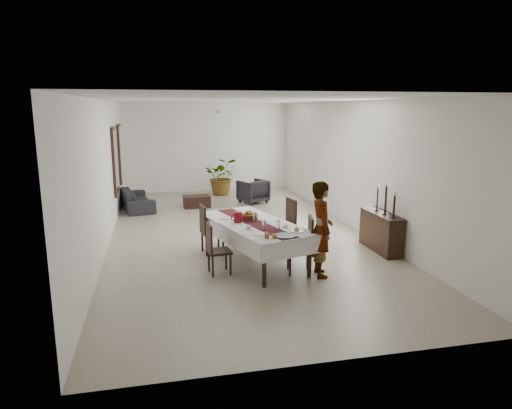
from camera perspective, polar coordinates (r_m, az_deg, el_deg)
name	(u,v)px	position (r m, az deg, el deg)	size (l,w,h in m)	color
floor	(237,233)	(11.29, -2.40, -3.55)	(6.00, 12.00, 0.00)	#AFA68B
ceiling	(236,100)	(10.88, -2.55, 12.91)	(6.00, 12.00, 0.02)	silver
wall_back	(208,147)	(16.88, -6.08, 7.10)	(6.00, 0.02, 3.20)	white
wall_front	(329,236)	(5.28, 9.09, -3.85)	(6.00, 0.02, 3.20)	white
wall_left	(106,172)	(10.86, -18.28, 3.85)	(0.02, 12.00, 3.20)	white
wall_right	(353,165)	(11.87, 11.99, 4.84)	(0.02, 12.00, 3.20)	white
dining_table_top	(254,224)	(8.97, -0.28, -2.50)	(1.07, 2.58, 0.05)	black
table_leg_fl	(264,266)	(7.85, 1.04, -7.73)	(0.08, 0.08, 0.75)	black
table_leg_fr	(309,258)	(8.34, 6.69, -6.61)	(0.08, 0.08, 0.75)	black
table_leg_bl	(207,233)	(9.94, -6.09, -3.52)	(0.08, 0.08, 0.75)	black
table_leg_br	(246,227)	(10.34, -1.26, -2.86)	(0.08, 0.08, 0.75)	black
tablecloth_top	(254,223)	(8.97, -0.28, -2.30)	(1.27, 2.77, 0.01)	silver
tablecloth_drape_left	(225,235)	(8.73, -3.89, -3.79)	(0.01, 2.77, 0.32)	white
tablecloth_drape_right	(281,226)	(9.32, 3.11, -2.76)	(0.01, 2.77, 0.32)	white
tablecloth_drape_near	(293,249)	(7.88, 4.60, -5.57)	(1.27, 0.01, 0.32)	white
tablecloth_drape_far	(224,216)	(10.20, -4.03, -1.47)	(1.27, 0.01, 0.32)	white
table_runner	(254,222)	(8.96, -0.28, -2.25)	(0.38, 2.68, 0.00)	#531719
red_pitcher	(238,217)	(8.96, -2.28, -1.58)	(0.16, 0.16, 0.21)	maroon
pitcher_handle	(234,218)	(8.92, -2.80, -1.65)	(0.13, 0.13, 0.02)	maroon
wine_glass_near	(278,225)	(8.42, 2.79, -2.58)	(0.08, 0.08, 0.18)	white
wine_glass_mid	(264,225)	(8.39, 1.03, -2.62)	(0.08, 0.08, 0.18)	silver
wine_glass_far	(255,217)	(9.01, -0.14, -1.59)	(0.08, 0.08, 0.18)	silver
teacup_right	(285,226)	(8.58, 3.69, -2.72)	(0.10, 0.10, 0.06)	white
saucer_right	(285,227)	(8.59, 3.69, -2.89)	(0.16, 0.16, 0.01)	silver
teacup_left	(248,227)	(8.49, -0.96, -2.86)	(0.10, 0.10, 0.06)	silver
saucer_left	(248,229)	(8.50, -0.96, -3.03)	(0.16, 0.16, 0.01)	silver
plate_near_right	(296,231)	(8.35, 5.07, -3.34)	(0.26, 0.26, 0.02)	white
bread_near_right	(296,230)	(8.34, 5.08, -3.14)	(0.10, 0.10, 0.10)	tan
plate_near_left	(260,234)	(8.13, 0.48, -3.71)	(0.26, 0.26, 0.02)	white
plate_far_left	(225,218)	(9.32, -3.88, -1.68)	(0.26, 0.26, 0.02)	white
serving_tray	(285,236)	(8.03, 3.62, -3.92)	(0.39, 0.39, 0.02)	#424146
jam_jar_a	(274,236)	(7.87, 2.30, -4.01)	(0.07, 0.07, 0.08)	#885713
jam_jar_b	(267,236)	(7.87, 1.39, -4.00)	(0.07, 0.07, 0.08)	brown
jam_jar_c	(267,234)	(7.99, 1.33, -3.76)	(0.07, 0.07, 0.08)	brown
fruit_basket	(250,217)	(9.21, -0.79, -1.54)	(0.32, 0.32, 0.11)	brown
fruit_red	(251,212)	(9.22, -0.68, -1.00)	(0.10, 0.10, 0.10)	#A01B10
fruit_green	(247,213)	(9.20, -1.12, -1.04)	(0.09, 0.09, 0.09)	#547F26
fruit_yellow	(251,213)	(9.14, -0.63, -1.12)	(0.09, 0.09, 0.09)	gold
chair_right_near_seat	(299,248)	(8.53, 5.43, -5.46)	(0.45, 0.45, 0.05)	black
chair_right_near_leg_fl	(310,264)	(8.46, 6.81, -7.44)	(0.05, 0.05, 0.45)	black
chair_right_near_leg_fr	(307,258)	(8.81, 6.46, -6.63)	(0.05, 0.05, 0.45)	black
chair_right_near_leg_bl	(290,265)	(8.41, 4.28, -7.49)	(0.05, 0.05, 0.45)	black
chair_right_near_leg_br	(288,258)	(8.76, 4.03, -6.68)	(0.05, 0.05, 0.45)	black
chair_right_near_back	(311,232)	(8.47, 6.86, -3.44)	(0.45, 0.04, 0.58)	black
chair_right_far_seat	(282,227)	(9.97, 3.33, -2.80)	(0.46, 0.46, 0.05)	black
chair_right_far_leg_fl	(294,239)	(9.96, 4.77, -4.36)	(0.05, 0.05, 0.46)	black
chair_right_far_leg_fr	(286,235)	(10.28, 3.79, -3.82)	(0.05, 0.05, 0.46)	black
chair_right_far_leg_bl	(278,241)	(9.79, 2.80, -4.61)	(0.05, 0.05, 0.46)	black
chair_right_far_leg_br	(271,237)	(10.12, 1.88, -4.05)	(0.05, 0.05, 0.46)	black
chair_right_far_back	(291,212)	(9.99, 4.43, -0.93)	(0.46, 0.04, 0.59)	black
chair_left_near_seat	(219,251)	(8.49, -4.60, -5.87)	(0.41, 0.41, 0.05)	black
chair_left_near_leg_fl	(209,261)	(8.68, -5.91, -7.05)	(0.04, 0.04, 0.40)	black
chair_left_near_leg_fr	(213,267)	(8.38, -5.42, -7.77)	(0.04, 0.04, 0.40)	black
chair_left_near_leg_bl	(226,259)	(8.76, -3.76, -6.85)	(0.04, 0.04, 0.40)	black
chair_left_near_leg_br	(231,265)	(8.45, -3.20, -7.55)	(0.04, 0.04, 0.40)	black
chair_left_near_back	(209,238)	(8.37, -5.87, -4.17)	(0.41, 0.04, 0.52)	black
chair_left_far_seat	(212,232)	(9.68, -5.47, -3.43)	(0.44, 0.44, 0.05)	black
chair_left_far_leg_fl	(202,242)	(9.87, -6.73, -4.62)	(0.04, 0.04, 0.44)	black
chair_left_far_leg_fr	(206,246)	(9.53, -6.21, -5.21)	(0.04, 0.04, 0.44)	black
chair_left_far_leg_bl	(218,240)	(9.96, -4.71, -4.43)	(0.04, 0.04, 0.44)	black
chair_left_far_leg_br	(223,244)	(9.62, -4.12, -5.00)	(0.04, 0.04, 0.44)	black
chair_left_far_back	(203,219)	(9.55, -6.67, -1.80)	(0.44, 0.04, 0.56)	black
woman	(321,229)	(8.33, 8.15, -3.08)	(0.64, 0.42, 1.75)	gray
sideboard_body	(381,232)	(10.19, 15.32, -3.37)	(0.36, 1.33, 0.80)	black
sideboard_top	(382,214)	(10.09, 15.45, -1.11)	(0.39, 1.39, 0.03)	black
candlestick_near_base	(393,218)	(9.67, 16.80, -1.59)	(0.09, 0.09, 0.03)	black
candlestick_near_shaft	(394,206)	(9.62, 16.88, -0.23)	(0.04, 0.04, 0.44)	black
candlestick_near_candle	(395,194)	(9.57, 16.98, 1.28)	(0.03, 0.03, 0.07)	beige
candlestick_mid_base	(385,214)	(9.97, 15.81, -1.13)	(0.09, 0.09, 0.03)	black
candlestick_mid_shaft	(386,200)	(9.91, 15.91, 0.57)	(0.04, 0.04, 0.58)	black
candlestick_mid_candle	(387,184)	(9.85, 16.02, 2.42)	(0.03, 0.03, 0.07)	white
candlestick_far_base	(377,210)	(10.28, 14.88, -0.69)	(0.09, 0.09, 0.03)	black
candlestick_far_shaft	(378,199)	(10.23, 14.96, 0.72)	(0.04, 0.04, 0.49)	black
candlestick_far_candle	(378,186)	(10.18, 15.05, 2.26)	(0.03, 0.03, 0.07)	silver
sofa	(137,199)	(14.35, -14.67, 0.64)	(2.02, 0.79, 0.59)	#28262B
armchair	(253,191)	(14.77, -0.38, 1.68)	(0.80, 0.83, 0.75)	#262328
coffee_table	(197,201)	(14.25, -7.41, 0.39)	(0.81, 0.54, 0.36)	black
potted_plant	(222,176)	(16.16, -4.26, 3.55)	(1.18, 1.02, 1.31)	#2A5321
mirror_frame_near	(115,161)	(13.03, -17.20, 5.19)	(0.06, 1.05, 1.85)	black
mirror_glass_near	(116,161)	(13.03, -17.05, 5.20)	(0.01, 0.90, 1.70)	silver
mirror_frame_far	(120,154)	(15.12, -16.60, 6.10)	(0.06, 1.05, 1.85)	black
mirror_glass_far	(121,154)	(15.11, -16.47, 6.11)	(0.01, 0.90, 1.70)	white
fan_rod	(218,105)	(13.84, -4.76, 12.28)	(0.04, 0.04, 0.20)	white
fan_hub	(218,112)	(13.84, -4.75, 11.45)	(0.16, 0.16, 0.08)	beige
fan_blade_n	(217,112)	(14.19, -4.95, 11.46)	(0.10, 0.55, 0.01)	silver
fan_blade_s	(220,112)	(13.50, -4.54, 11.44)	(0.10, 0.55, 0.01)	silver
fan_blade_e	(230,112)	(13.90, -3.29, 11.47)	(0.55, 0.10, 0.01)	silver
fan_blade_w	(206,112)	(13.80, -6.22, 11.42)	(0.55, 0.10, 0.01)	beige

